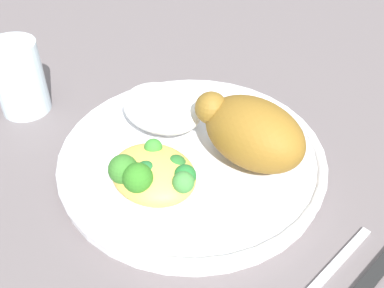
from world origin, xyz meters
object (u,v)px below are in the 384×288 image
(plate, at_px, (192,158))
(mac_cheese_with_broccoli, at_px, (152,173))
(fork, at_px, (320,281))
(water_glass, at_px, (19,78))
(rice_pile, at_px, (162,108))
(roasted_chicken, at_px, (251,132))

(plate, distance_m, mac_cheese_with_broccoli, 0.07)
(fork, distance_m, water_glass, 0.41)
(plate, distance_m, rice_pile, 0.07)
(rice_pile, height_order, mac_cheese_with_broccoli, mac_cheese_with_broccoli)
(plate, xyz_separation_m, mac_cheese_with_broccoli, (-0.01, 0.07, 0.03))
(mac_cheese_with_broccoli, bearing_deg, water_glass, 0.56)
(roasted_chicken, bearing_deg, plate, 33.65)
(roasted_chicken, distance_m, fork, 0.16)
(mac_cheese_with_broccoli, bearing_deg, rice_pile, -48.65)
(roasted_chicken, relative_size, water_glass, 1.32)
(rice_pile, bearing_deg, water_glass, 26.88)
(fork, height_order, water_glass, water_glass)
(plate, xyz_separation_m, fork, (-0.18, 0.03, -0.01))
(rice_pile, xyz_separation_m, mac_cheese_with_broccoli, (-0.07, 0.08, 0.00))
(fork, bearing_deg, water_glass, 4.92)
(roasted_chicken, distance_m, rice_pile, 0.12)
(mac_cheese_with_broccoli, height_order, fork, mac_cheese_with_broccoli)
(mac_cheese_with_broccoli, bearing_deg, fork, -169.19)
(rice_pile, height_order, water_glass, water_glass)
(mac_cheese_with_broccoli, bearing_deg, plate, -81.78)
(rice_pile, relative_size, fork, 0.71)
(roasted_chicken, height_order, rice_pile, roasted_chicken)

